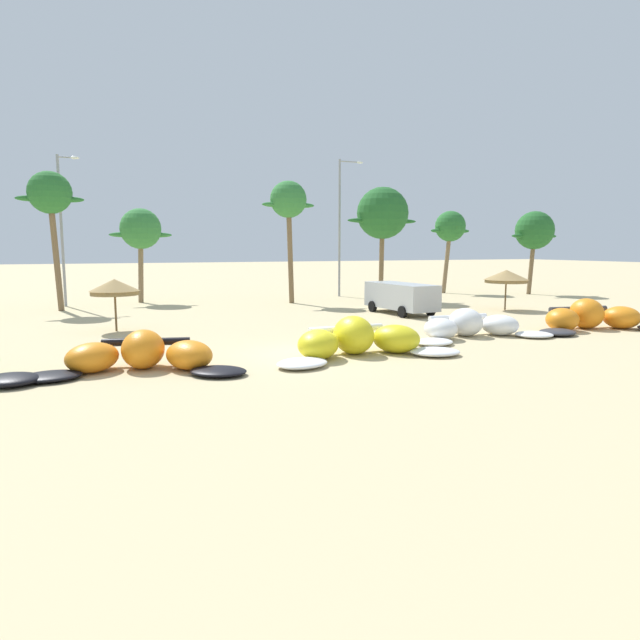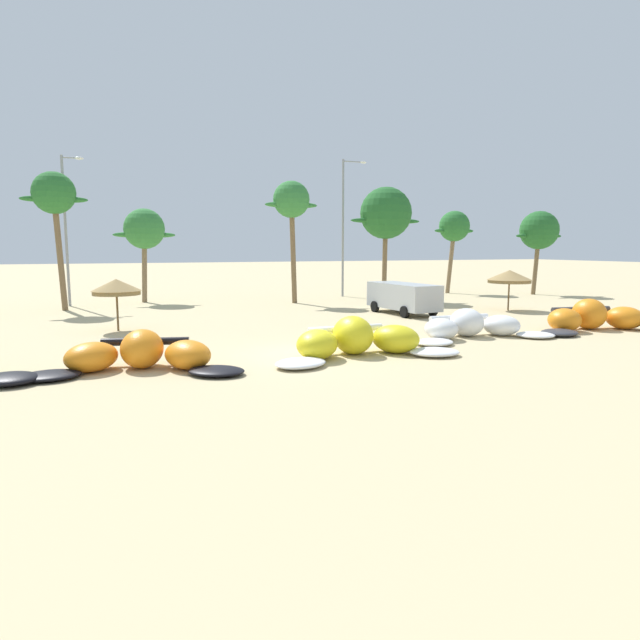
{
  "view_description": "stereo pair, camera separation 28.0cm",
  "coord_description": "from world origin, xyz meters",
  "px_view_note": "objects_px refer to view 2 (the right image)",
  "views": [
    {
      "loc": [
        -7.17,
        -19.23,
        4.0
      ],
      "look_at": [
        1.51,
        2.0,
        1.0
      ],
      "focal_mm": 31.33,
      "sensor_mm": 36.0,
      "label": 1
    },
    {
      "loc": [
        -6.91,
        -19.33,
        4.0
      ],
      "look_at": [
        1.51,
        2.0,
        1.0
      ],
      "focal_mm": 31.33,
      "sensor_mm": 36.0,
      "label": 2
    }
  ],
  "objects_px": {
    "palm_left_of_gap": "(144,230)",
    "lamppost_west_center": "(67,224)",
    "kite_right_of_center": "(595,318)",
    "palm_center_left": "(291,202)",
    "palm_right_of_gap": "(454,228)",
    "beach_umbrella_near_van": "(116,287)",
    "palm_left": "(54,196)",
    "kite_center": "(472,327)",
    "kite_left": "(140,355)",
    "parked_van": "(402,296)",
    "palm_right": "(539,231)",
    "kite_left_of_center": "(357,341)",
    "lamppost_east_center": "(345,221)",
    "palm_center_right": "(386,214)",
    "beach_umbrella_middle": "(509,276)"
  },
  "relations": [
    {
      "from": "palm_left_of_gap",
      "to": "lamppost_west_center",
      "type": "xyz_separation_m",
      "value": [
        -5.04,
        -0.87,
        0.3
      ]
    },
    {
      "from": "kite_right_of_center",
      "to": "lamppost_west_center",
      "type": "relative_size",
      "value": 0.76
    },
    {
      "from": "palm_center_left",
      "to": "palm_right_of_gap",
      "type": "height_order",
      "value": "palm_center_left"
    },
    {
      "from": "beach_umbrella_near_van",
      "to": "palm_left",
      "type": "height_order",
      "value": "palm_left"
    },
    {
      "from": "kite_center",
      "to": "lamppost_west_center",
      "type": "bearing_deg",
      "value": 128.97
    },
    {
      "from": "lamppost_west_center",
      "to": "kite_right_of_center",
      "type": "bearing_deg",
      "value": -41.86
    },
    {
      "from": "kite_left",
      "to": "palm_left",
      "type": "relative_size",
      "value": 0.81
    },
    {
      "from": "parked_van",
      "to": "palm_left_of_gap",
      "type": "height_order",
      "value": "palm_left_of_gap"
    },
    {
      "from": "parked_van",
      "to": "palm_center_left",
      "type": "height_order",
      "value": "palm_center_left"
    },
    {
      "from": "beach_umbrella_near_van",
      "to": "palm_right",
      "type": "bearing_deg",
      "value": 15.16
    },
    {
      "from": "kite_left",
      "to": "kite_left_of_center",
      "type": "relative_size",
      "value": 0.92
    },
    {
      "from": "parked_van",
      "to": "kite_right_of_center",
      "type": "bearing_deg",
      "value": -60.42
    },
    {
      "from": "kite_right_of_center",
      "to": "parked_van",
      "type": "distance_m",
      "value": 10.75
    },
    {
      "from": "kite_left_of_center",
      "to": "palm_center_left",
      "type": "distance_m",
      "value": 21.03
    },
    {
      "from": "kite_right_of_center",
      "to": "palm_right",
      "type": "relative_size",
      "value": 1.08
    },
    {
      "from": "lamppost_east_center",
      "to": "palm_center_right",
      "type": "bearing_deg",
      "value": -67.03
    },
    {
      "from": "kite_left",
      "to": "kite_right_of_center",
      "type": "xyz_separation_m",
      "value": [
        21.11,
        1.2,
        0.08
      ]
    },
    {
      "from": "kite_left_of_center",
      "to": "beach_umbrella_middle",
      "type": "height_order",
      "value": "beach_umbrella_middle"
    },
    {
      "from": "palm_right_of_gap",
      "to": "lamppost_east_center",
      "type": "height_order",
      "value": "lamppost_east_center"
    },
    {
      "from": "beach_umbrella_near_van",
      "to": "palm_center_left",
      "type": "distance_m",
      "value": 16.29
    },
    {
      "from": "kite_center",
      "to": "palm_center_right",
      "type": "relative_size",
      "value": 0.86
    },
    {
      "from": "beach_umbrella_near_van",
      "to": "parked_van",
      "type": "xyz_separation_m",
      "value": [
        16.21,
        1.06,
        -1.02
      ]
    },
    {
      "from": "palm_center_right",
      "to": "palm_right_of_gap",
      "type": "height_order",
      "value": "palm_center_right"
    },
    {
      "from": "parked_van",
      "to": "lamppost_east_center",
      "type": "xyz_separation_m",
      "value": [
        1.69,
        12.35,
        4.98
      ]
    },
    {
      "from": "kite_center",
      "to": "palm_left",
      "type": "bearing_deg",
      "value": 133.74
    },
    {
      "from": "kite_left",
      "to": "kite_center",
      "type": "distance_m",
      "value": 14.28
    },
    {
      "from": "kite_left",
      "to": "kite_center",
      "type": "height_order",
      "value": "kite_left"
    },
    {
      "from": "kite_left",
      "to": "palm_center_left",
      "type": "distance_m",
      "value": 23.41
    },
    {
      "from": "beach_umbrella_middle",
      "to": "palm_left_of_gap",
      "type": "xyz_separation_m",
      "value": [
        -21.03,
        13.99,
        3.07
      ]
    },
    {
      "from": "beach_umbrella_near_van",
      "to": "palm_right_of_gap",
      "type": "distance_m",
      "value": 31.26
    },
    {
      "from": "kite_right_of_center",
      "to": "lamppost_west_center",
      "type": "xyz_separation_m",
      "value": [
        -24.11,
        21.61,
        4.96
      ]
    },
    {
      "from": "kite_left_of_center",
      "to": "beach_umbrella_middle",
      "type": "distance_m",
      "value": 18.5
    },
    {
      "from": "lamppost_east_center",
      "to": "palm_left_of_gap",
      "type": "bearing_deg",
      "value": 177.11
    },
    {
      "from": "palm_right",
      "to": "lamppost_east_center",
      "type": "xyz_separation_m",
      "value": [
        -16.11,
        4.2,
        0.71
      ]
    },
    {
      "from": "palm_left_of_gap",
      "to": "lamppost_west_center",
      "type": "distance_m",
      "value": 5.12
    },
    {
      "from": "palm_right_of_gap",
      "to": "lamppost_west_center",
      "type": "bearing_deg",
      "value": 179.51
    },
    {
      "from": "beach_umbrella_middle",
      "to": "palm_right",
      "type": "height_order",
      "value": "palm_right"
    },
    {
      "from": "palm_center_right",
      "to": "lamppost_west_center",
      "type": "height_order",
      "value": "lamppost_west_center"
    },
    {
      "from": "palm_left",
      "to": "palm_right_of_gap",
      "type": "bearing_deg",
      "value": 4.55
    },
    {
      "from": "kite_left_of_center",
      "to": "lamppost_west_center",
      "type": "height_order",
      "value": "lamppost_west_center"
    },
    {
      "from": "palm_center_right",
      "to": "palm_right_of_gap",
      "type": "relative_size",
      "value": 1.19
    },
    {
      "from": "kite_center",
      "to": "palm_center_left",
      "type": "distance_m",
      "value": 18.97
    },
    {
      "from": "kite_left",
      "to": "palm_center_left",
      "type": "bearing_deg",
      "value": 58.53
    },
    {
      "from": "kite_left",
      "to": "palm_left_of_gap",
      "type": "xyz_separation_m",
      "value": [
        2.04,
        23.68,
        4.74
      ]
    },
    {
      "from": "kite_left_of_center",
      "to": "lamppost_west_center",
      "type": "relative_size",
      "value": 0.75
    },
    {
      "from": "palm_left",
      "to": "lamppost_west_center",
      "type": "distance_m",
      "value": 3.23
    },
    {
      "from": "kite_center",
      "to": "palm_center_right",
      "type": "distance_m",
      "value": 19.12
    },
    {
      "from": "lamppost_east_center",
      "to": "kite_right_of_center",
      "type": "bearing_deg",
      "value": -80.56
    },
    {
      "from": "parked_van",
      "to": "palm_center_left",
      "type": "distance_m",
      "value": 11.28
    },
    {
      "from": "beach_umbrella_middle",
      "to": "kite_right_of_center",
      "type": "bearing_deg",
      "value": -102.98
    }
  ]
}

